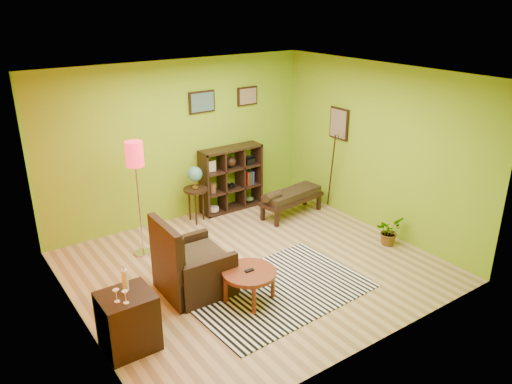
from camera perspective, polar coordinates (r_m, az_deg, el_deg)
ground at (r=7.52m, az=-0.25°, el=-8.50°), size 5.00×5.00×0.00m
room_shell at (r=6.76m, az=-0.99°, el=4.64°), size 5.04×4.54×2.82m
zebra_rug at (r=6.97m, az=2.44°, el=-11.11°), size 2.51×1.74×0.01m
coffee_table at (r=6.58m, az=-0.77°, el=-9.48°), size 0.71×0.71×0.46m
armchair at (r=6.85m, az=-7.46°, el=-8.75°), size 0.92×0.93×1.09m
side_cabinet at (r=5.98m, az=-14.41°, el=-14.08°), size 0.59×0.54×1.01m
floor_lamp at (r=7.49m, az=-13.63°, el=3.08°), size 0.27×0.27×1.82m
globe_table at (r=8.69m, az=-6.99°, el=1.32°), size 0.42×0.42×1.03m
cube_shelf at (r=9.27m, az=-2.77°, el=1.56°), size 1.20×0.35×1.20m
bench at (r=9.05m, az=3.96°, el=-0.51°), size 1.30×0.61×0.58m
potted_plant at (r=8.36m, az=14.90°, el=-4.65°), size 0.51×0.54×0.36m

